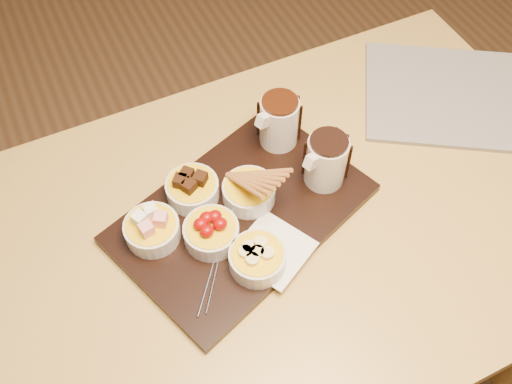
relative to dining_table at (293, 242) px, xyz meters
name	(u,v)px	position (x,y,z in m)	size (l,w,h in m)	color
ground	(281,352)	(0.00, 0.00, -0.65)	(5.00, 5.00, 0.00)	brown
dining_table	(293,242)	(0.00, 0.00, 0.00)	(1.20, 0.80, 0.75)	#BC9846
serving_board	(242,213)	(-0.09, 0.04, 0.11)	(0.46, 0.30, 0.02)	black
napkin	(273,250)	(-0.08, -0.06, 0.12)	(0.12, 0.12, 0.00)	white
bowl_marshmallows	(152,230)	(-0.26, 0.06, 0.14)	(0.10, 0.10, 0.04)	beige
bowl_cake	(193,190)	(-0.16, 0.11, 0.14)	(0.10, 0.10, 0.04)	beige
bowl_strawberries	(211,233)	(-0.17, 0.01, 0.14)	(0.10, 0.10, 0.04)	beige
bowl_biscotti	(249,192)	(-0.07, 0.06, 0.14)	(0.10, 0.10, 0.04)	beige
bowl_bananas	(257,259)	(-0.11, -0.07, 0.14)	(0.10, 0.10, 0.04)	beige
pitcher_dark_chocolate	(326,161)	(0.08, 0.04, 0.17)	(0.08, 0.08, 0.11)	silver
pitcher_milk_chocolate	(279,122)	(0.05, 0.17, 0.17)	(0.08, 0.08, 0.11)	silver
fondue_skewers	(217,249)	(-0.17, -0.02, 0.12)	(0.26, 0.03, 0.01)	silver
newspaper	(452,96)	(0.46, 0.13, 0.10)	(0.38, 0.30, 0.01)	beige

